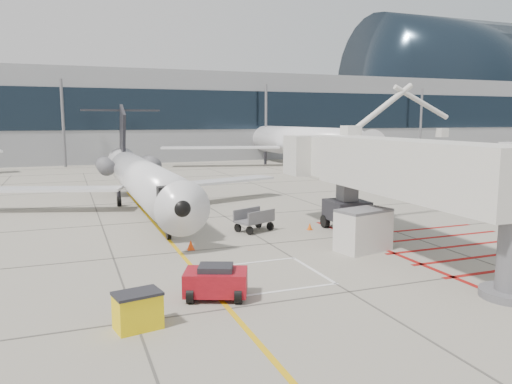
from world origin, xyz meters
name	(u,v)px	position (x,y,z in m)	size (l,w,h in m)	color
ground_plane	(303,264)	(0.00, 0.00, 0.00)	(260.00, 260.00, 0.00)	gray
regional_jet	(147,160)	(-4.84, 13.69, 3.84)	(23.25, 29.31, 7.68)	white
jet_bridge	(409,179)	(5.43, -0.29, 3.71)	(8.79, 18.55, 7.42)	silver
pushback_tug	(216,281)	(-4.94, -2.82, 0.66)	(2.28, 1.42, 1.33)	maroon
spill_bin	(138,310)	(-8.00, -4.55, 0.60)	(1.39, 0.93, 1.20)	yellow
baggage_cart	(254,220)	(0.30, 7.09, 0.68)	(2.14, 1.35, 1.35)	#5A5A5F
ground_power_unit	(363,230)	(3.86, 1.04, 1.05)	(2.66, 1.55, 2.11)	silver
cone_nose	(191,245)	(-4.20, 4.24, 0.26)	(0.37, 0.37, 0.51)	#F4430C
cone_side	(310,226)	(3.53, 6.24, 0.22)	(0.31, 0.31, 0.43)	#E1560B
terminal_building	(182,117)	(10.00, 70.00, 7.00)	(180.00, 28.00, 14.00)	gray
terminal_glass_band	(201,110)	(10.00, 55.95, 8.00)	(180.00, 0.10, 6.00)	black
terminal_dome	(449,85)	(70.00, 70.00, 14.00)	(40.00, 28.00, 28.00)	black
bg_aircraft_c	(291,122)	(20.57, 46.00, 6.13)	(36.77, 40.86, 12.26)	silver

